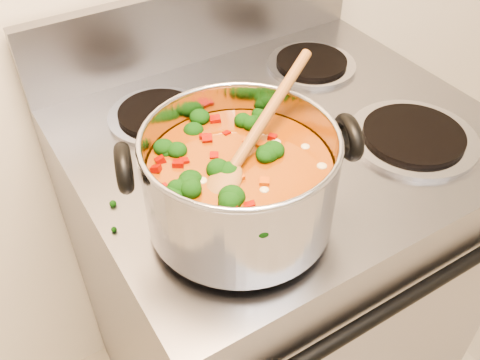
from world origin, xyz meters
The scene contains 4 objects.
electric_range centered at (-0.01, 1.16, 0.47)m, with size 0.76×0.68×1.08m.
stockpot centered at (-0.20, 1.00, 1.01)m, with size 0.33×0.27×0.16m.
wooden_spoon centered at (-0.19, 1.01, 1.06)m, with size 0.27×0.17×0.10m.
cooktop_crumbs centered at (-0.16, 0.90, 0.92)m, with size 0.26×0.28×0.01m.
Camera 1 is at (-0.49, 0.53, 1.51)m, focal length 40.00 mm.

